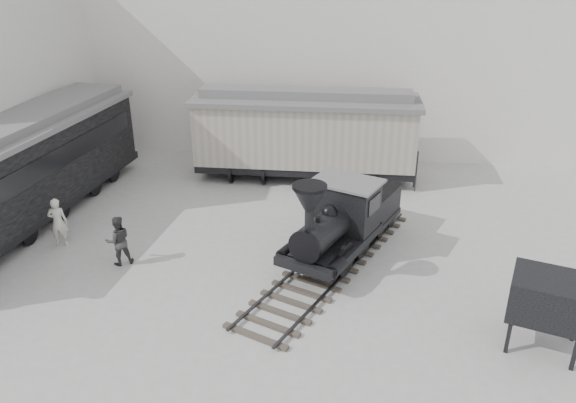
# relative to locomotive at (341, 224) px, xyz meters

# --- Properties ---
(ground) EXTENTS (90.00, 90.00, 0.00)m
(ground) POSITION_rel_locomotive_xyz_m (-1.92, -3.86, -1.23)
(ground) COLOR #9E9E9B
(north_wall) EXTENTS (34.00, 2.51, 11.00)m
(north_wall) POSITION_rel_locomotive_xyz_m (-1.92, 11.12, 4.32)
(north_wall) COLOR silver
(north_wall) RESTS_ON ground
(locomotive) EXTENTS (5.66, 9.50, 3.34)m
(locomotive) POSITION_rel_locomotive_xyz_m (0.00, 0.00, 0.00)
(locomotive) COLOR #3C362E
(locomotive) RESTS_ON ground
(boxcar) EXTENTS (10.04, 3.26, 4.10)m
(boxcar) POSITION_rel_locomotive_xyz_m (-1.92, 7.19, 0.91)
(boxcar) COLOR black
(boxcar) RESTS_ON ground
(passenger_coach) EXTENTS (4.18, 14.24, 3.76)m
(passenger_coach) POSITION_rel_locomotive_xyz_m (-11.96, 1.09, 0.84)
(passenger_coach) COLOR black
(passenger_coach) RESTS_ON ground
(visitor_a) EXTENTS (0.73, 0.56, 1.80)m
(visitor_a) POSITION_rel_locomotive_xyz_m (-9.86, -0.45, -0.33)
(visitor_a) COLOR beige
(visitor_a) RESTS_ON ground
(visitor_b) EXTENTS (1.05, 0.99, 1.72)m
(visitor_b) POSITION_rel_locomotive_xyz_m (-7.25, -1.43, -0.37)
(visitor_b) COLOR #343435
(visitor_b) RESTS_ON ground
(coal_hopper) EXTENTS (2.30, 2.08, 2.08)m
(coal_hopper) POSITION_rel_locomotive_xyz_m (5.48, -4.16, 0.12)
(coal_hopper) COLOR black
(coal_hopper) RESTS_ON ground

